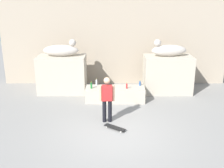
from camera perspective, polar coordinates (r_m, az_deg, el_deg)
ground_plane at (r=8.86m, az=0.82°, el=-11.01°), size 40.00×40.00×0.00m
facade_wall at (r=13.72m, az=0.51°, el=12.61°), size 11.35×0.60×6.02m
pedestal_left at (r=12.74m, az=-10.59°, el=2.04°), size 2.19×1.24×1.73m
pedestal_right at (r=12.79m, az=11.65°, el=2.04°), size 2.19×1.24×1.73m
statue_reclining_left at (r=12.47m, az=-10.72°, el=7.12°), size 1.61×0.58×0.78m
statue_reclining_right at (r=12.52m, az=11.82°, el=7.09°), size 1.65×0.71×0.78m
ledge_block at (r=11.56m, az=0.60°, el=-2.17°), size 2.52×0.80×0.62m
skater at (r=9.45m, az=-1.11°, el=-2.93°), size 0.54×0.23×1.67m
skateboard at (r=9.25m, az=0.54°, el=-9.23°), size 0.76×0.63×0.08m
bottle_blue at (r=11.72m, az=5.91°, el=0.13°), size 0.06×0.06×0.25m
bottle_green at (r=11.32m, az=-4.48°, el=-0.35°), size 0.08×0.08×0.30m
bottle_red at (r=11.29m, az=3.11°, el=-0.43°), size 0.06×0.06×0.27m
bottle_clear at (r=11.70m, az=-3.38°, el=0.30°), size 0.07×0.07×0.30m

